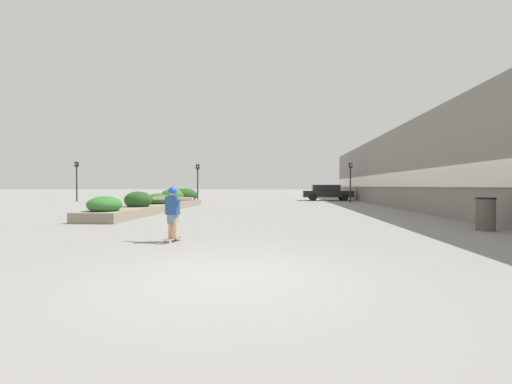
{
  "coord_description": "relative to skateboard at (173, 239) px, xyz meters",
  "views": [
    {
      "loc": [
        0.86,
        -5.16,
        1.38
      ],
      "look_at": [
        -0.65,
        14.37,
        1.06
      ],
      "focal_mm": 24.0,
      "sensor_mm": 36.0,
      "label": 1
    }
  ],
  "objects": [
    {
      "name": "trash_bin",
      "position": [
        9.05,
        2.83,
        0.45
      ],
      "size": [
        0.57,
        0.57,
        1.04
      ],
      "color": "#514C47",
      "rests_on": "ground_plane"
    },
    {
      "name": "skateboard",
      "position": [
        0.0,
        0.0,
        0.0
      ],
      "size": [
        0.35,
        0.61,
        0.09
      ],
      "rotation": [
        0.0,
        0.0,
        -0.33
      ],
      "color": "olive",
      "rests_on": "ground_plane"
    },
    {
      "name": "car_leftmost",
      "position": [
        20.14,
        28.62,
        0.69
      ],
      "size": [
        3.92,
        1.98,
        1.44
      ],
      "rotation": [
        0.0,
        0.0,
        1.57
      ],
      "color": "navy",
      "rests_on": "ground_plane"
    },
    {
      "name": "traffic_light_left",
      "position": [
        -4.73,
        21.33,
        2.21
      ],
      "size": [
        0.28,
        0.3,
        3.33
      ],
      "color": "black",
      "rests_on": "ground_plane"
    },
    {
      "name": "traffic_light_right",
      "position": [
        8.6,
        21.77,
        2.26
      ],
      "size": [
        0.28,
        0.3,
        3.41
      ],
      "color": "black",
      "rests_on": "ground_plane"
    },
    {
      "name": "building_wall_right",
      "position": [
        10.16,
        12.2,
        2.47
      ],
      "size": [
        0.67,
        46.39,
        5.09
      ],
      "color": "gray",
      "rests_on": "ground_plane"
    },
    {
      "name": "car_center_left",
      "position": [
        7.05,
        25.13,
        0.74
      ],
      "size": [
        4.7,
        1.87,
        1.53
      ],
      "rotation": [
        0.0,
        0.0,
        -1.57
      ],
      "color": "black",
      "rests_on": "ground_plane"
    },
    {
      "name": "planter_box",
      "position": [
        -4.26,
        10.86,
        0.38
      ],
      "size": [
        1.88,
        13.45,
        1.24
      ],
      "color": "gray",
      "rests_on": "ground_plane"
    },
    {
      "name": "ground_plane",
      "position": [
        1.87,
        -3.17,
        -0.07
      ],
      "size": [
        300.0,
        300.0,
        0.0
      ],
      "primitive_type": "plane",
      "color": "gray"
    },
    {
      "name": "traffic_light_far_left",
      "position": [
        -15.94,
        21.39,
        2.38
      ],
      "size": [
        0.28,
        0.3,
        3.61
      ],
      "color": "black",
      "rests_on": "ground_plane"
    },
    {
      "name": "skateboarder",
      "position": [
        0.0,
        0.0,
        0.8
      ],
      "size": [
        1.16,
        0.46,
        1.28
      ],
      "rotation": [
        0.0,
        0.0,
        -0.33
      ],
      "color": "tan",
      "rests_on": "skateboard"
    }
  ]
}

